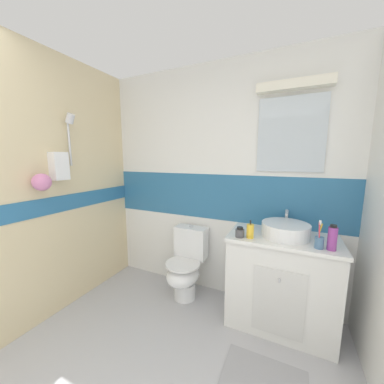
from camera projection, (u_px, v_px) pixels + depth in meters
The scene contains 10 objects.
wall_back_tiled at pixel (219, 182), 2.37m from camera, with size 3.20×0.20×2.50m.
wall_left_shower_alcove at pixel (20, 191), 1.82m from camera, with size 0.27×3.48×2.50m.
vanity_cabinet at pixel (280, 281), 1.95m from camera, with size 0.90×0.53×0.85m.
sink_basin at pixel (285, 229), 1.86m from camera, with size 0.40×0.44×0.20m.
toilet at pixel (186, 265), 2.36m from camera, with size 0.37×0.50×0.77m.
toothbrush_cup at pixel (319, 241), 1.62m from camera, with size 0.06×0.06×0.22m.
soap_dispenser at pixel (250, 231), 1.83m from camera, with size 0.06×0.06×0.16m.
mouthwash_bottle at pixel (332, 238), 1.58m from camera, with size 0.06×0.06×0.19m.
hair_gel_jar at pixel (240, 233), 1.85m from camera, with size 0.07×0.07×0.09m.
bath_mat at pixel (264, 379), 1.50m from camera, with size 0.57×0.36×0.01m, color #99999E.
Camera 1 is at (0.74, 0.18, 1.52)m, focal length 20.10 mm.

